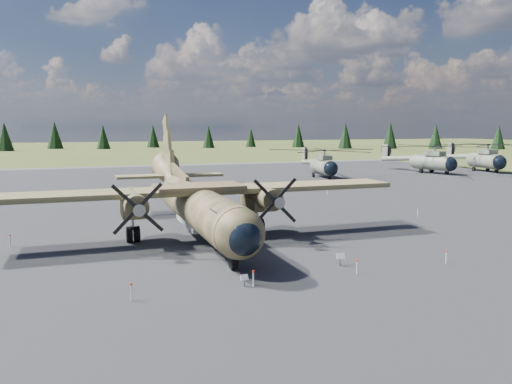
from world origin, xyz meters
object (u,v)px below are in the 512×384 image
object	(u,v)px
helicopter_mid	(432,154)
helicopter_far	(486,152)
transport_plane	(195,198)
helicopter_near	(323,158)

from	to	relation	value
helicopter_mid	helicopter_far	xyz separation A→B (m)	(11.33, -0.47, 0.13)
transport_plane	helicopter_near	world-z (taller)	transport_plane
helicopter_near	helicopter_far	world-z (taller)	helicopter_far
transport_plane	helicopter_far	world-z (taller)	transport_plane
transport_plane	helicopter_near	distance (m)	45.26
transport_plane	helicopter_mid	distance (m)	61.23
transport_plane	helicopter_far	size ratio (longest dim) A/B	1.20
transport_plane	helicopter_mid	bearing A→B (deg)	35.76
transport_plane	helicopter_near	bearing A→B (deg)	51.13
helicopter_mid	helicopter_far	bearing A→B (deg)	-13.28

